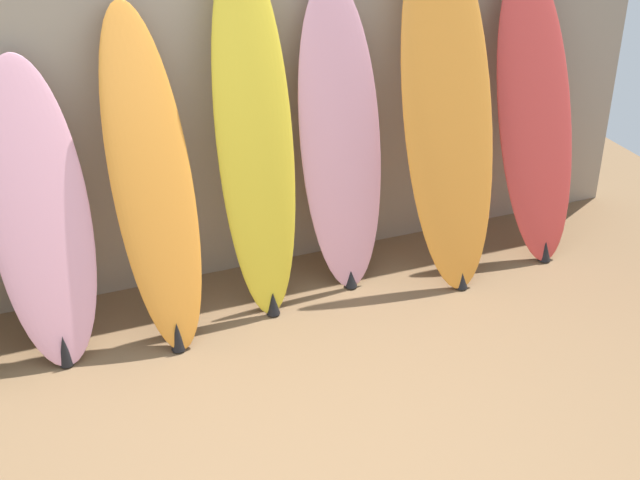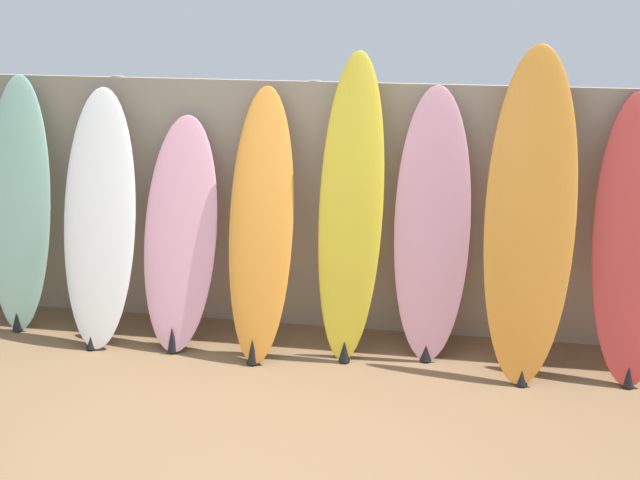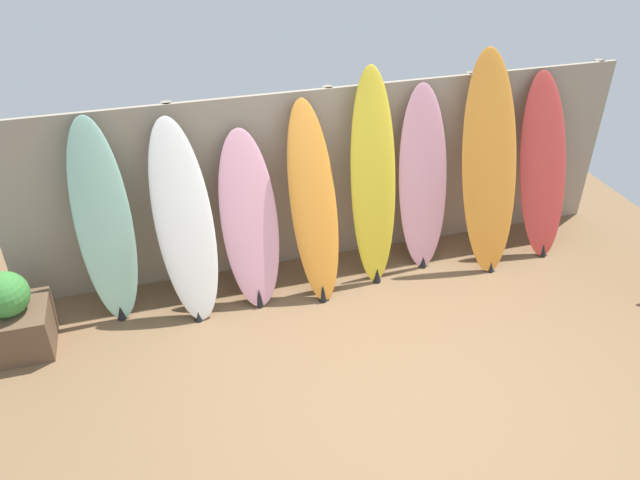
{
  "view_description": "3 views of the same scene",
  "coord_description": "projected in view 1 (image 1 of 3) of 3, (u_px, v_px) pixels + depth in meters",
  "views": [
    {
      "loc": [
        -1.02,
        -2.75,
        2.9
      ],
      "look_at": [
        0.27,
        0.51,
        0.96
      ],
      "focal_mm": 50.0,
      "sensor_mm": 36.0,
      "label": 1
    },
    {
      "loc": [
        1.14,
        -4.05,
        2.56
      ],
      "look_at": [
        0.23,
        0.98,
        0.98
      ],
      "focal_mm": 50.0,
      "sensor_mm": 36.0,
      "label": 2
    },
    {
      "loc": [
        -1.58,
        -3.22,
        3.7
      ],
      "look_at": [
        -0.38,
        0.98,
        0.87
      ],
      "focal_mm": 35.0,
      "sensor_mm": 36.0,
      "label": 3
    }
  ],
  "objects": [
    {
      "name": "surfboard_yellow_4",
      "position": [
        255.0,
        140.0,
        4.91
      ],
      "size": [
        0.47,
        0.59,
        2.04
      ],
      "color": "yellow",
      "rests_on": "ground"
    },
    {
      "name": "surfboard_red_7",
      "position": [
        535.0,
        115.0,
        5.54
      ],
      "size": [
        0.53,
        0.68,
        1.81
      ],
      "color": "#D13D38",
      "rests_on": "ground"
    },
    {
      "name": "surfboard_pink_5",
      "position": [
        341.0,
        141.0,
        5.18
      ],
      "size": [
        0.51,
        0.45,
        1.82
      ],
      "color": "pink",
      "rests_on": "ground"
    },
    {
      "name": "surfboard_orange_3",
      "position": [
        152.0,
        183.0,
        4.71
      ],
      "size": [
        0.48,
        0.76,
        1.79
      ],
      "color": "orange",
      "rests_on": "ground"
    },
    {
      "name": "surfboard_orange_6",
      "position": [
        448.0,
        111.0,
        5.2
      ],
      "size": [
        0.61,
        0.77,
        2.1
      ],
      "color": "orange",
      "rests_on": "ground"
    },
    {
      "name": "fence_back",
      "position": [
        182.0,
        141.0,
        5.17
      ],
      "size": [
        6.08,
        0.11,
        1.8
      ],
      "color": "gray",
      "rests_on": "ground"
    },
    {
      "name": "surfboard_pink_2",
      "position": [
        40.0,
        217.0,
        4.61
      ],
      "size": [
        0.53,
        0.65,
        1.57
      ],
      "color": "pink",
      "rests_on": "ground"
    }
  ]
}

